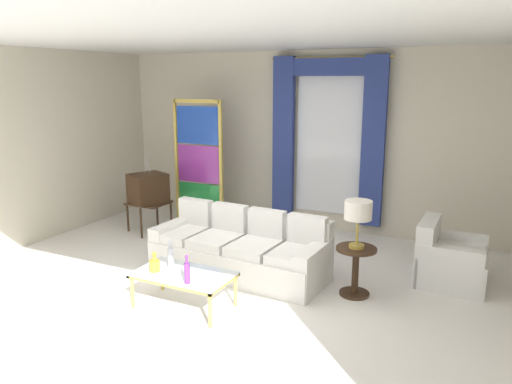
% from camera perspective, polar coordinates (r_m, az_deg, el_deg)
% --- Properties ---
extents(ground_plane, '(16.00, 16.00, 0.00)m').
position_cam_1_polar(ground_plane, '(6.14, -3.47, -11.35)').
color(ground_plane, white).
extents(wall_rear, '(8.00, 0.12, 3.00)m').
position_cam_1_polar(wall_rear, '(8.45, 6.70, 5.92)').
color(wall_rear, beige).
rests_on(wall_rear, ground).
extents(wall_left, '(0.12, 7.00, 3.00)m').
position_cam_1_polar(wall_left, '(8.50, -23.57, 4.97)').
color(wall_left, beige).
rests_on(wall_left, ground).
extents(ceiling_slab, '(8.00, 7.60, 0.04)m').
position_cam_1_polar(ceiling_slab, '(6.32, -0.12, 17.45)').
color(ceiling_slab, white).
extents(curtained_window, '(2.00, 0.17, 2.70)m').
position_cam_1_polar(curtained_window, '(8.18, 8.30, 7.34)').
color(curtained_window, white).
rests_on(curtained_window, ground).
extents(couch_white_long, '(2.38, 1.05, 0.86)m').
position_cam_1_polar(couch_white_long, '(6.58, -1.67, -6.75)').
color(couch_white_long, white).
rests_on(couch_white_long, ground).
extents(coffee_table, '(1.10, 0.63, 0.41)m').
position_cam_1_polar(coffee_table, '(5.63, -8.43, -9.67)').
color(coffee_table, silver).
rests_on(coffee_table, ground).
extents(bottle_blue_decanter, '(0.12, 0.12, 0.23)m').
position_cam_1_polar(bottle_blue_decanter, '(5.70, -11.73, -8.26)').
color(bottle_blue_decanter, gold).
rests_on(bottle_blue_decanter, coffee_table).
extents(bottle_crystal_tall, '(0.06, 0.06, 0.32)m').
position_cam_1_polar(bottle_crystal_tall, '(5.30, -8.03, -9.18)').
color(bottle_crystal_tall, '#753384').
rests_on(bottle_crystal_tall, coffee_table).
extents(bottle_amber_squat, '(0.06, 0.06, 0.34)m').
position_cam_1_polar(bottle_amber_squat, '(5.72, -9.90, -7.46)').
color(bottle_amber_squat, silver).
rests_on(bottle_amber_squat, coffee_table).
extents(vintage_tv, '(0.70, 0.74, 1.35)m').
position_cam_1_polar(vintage_tv, '(8.38, -12.46, 0.28)').
color(vintage_tv, '#382314').
rests_on(vintage_tv, ground).
extents(armchair_white, '(0.84, 0.83, 0.80)m').
position_cam_1_polar(armchair_white, '(6.69, 21.39, -7.50)').
color(armchair_white, white).
rests_on(armchair_white, ground).
extents(stained_glass_divider, '(0.95, 0.05, 2.20)m').
position_cam_1_polar(stained_glass_divider, '(8.53, -6.72, 2.98)').
color(stained_glass_divider, gold).
rests_on(stained_glass_divider, ground).
extents(peacock_figurine, '(0.44, 0.60, 0.50)m').
position_cam_1_polar(peacock_figurine, '(8.27, -5.75, -3.29)').
color(peacock_figurine, beige).
rests_on(peacock_figurine, ground).
extents(round_side_table, '(0.48, 0.48, 0.59)m').
position_cam_1_polar(round_side_table, '(6.00, 11.51, -8.53)').
color(round_side_table, '#382314').
rests_on(round_side_table, ground).
extents(table_lamp_brass, '(0.32, 0.32, 0.57)m').
position_cam_1_polar(table_lamp_brass, '(5.79, 11.81, -2.31)').
color(table_lamp_brass, '#B29338').
rests_on(table_lamp_brass, round_side_table).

